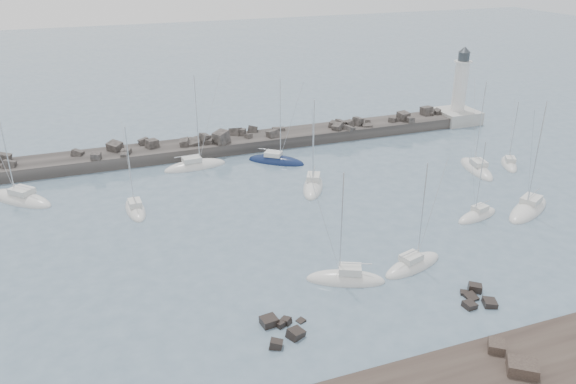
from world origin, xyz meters
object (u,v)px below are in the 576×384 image
object	(u,v)px
sailboat_7	(276,161)
sailboat_11	(509,165)
lighthouse	(458,106)
sailboat_9	(476,169)
sailboat_10	(528,210)
sailboat_6	(413,266)
sailboat_8	(477,216)
sailboat_2	(135,210)
sailboat_5	(313,187)
sailboat_3	(195,167)
sailboat_4	(346,280)
sailboat_1	(21,200)

from	to	relation	value
sailboat_7	sailboat_11	distance (m)	35.22
lighthouse	sailboat_9	world-z (taller)	lighthouse
sailboat_9	sailboat_10	size ratio (longest dim) A/B	0.92
sailboat_6	sailboat_9	size ratio (longest dim) A/B	0.87
sailboat_6	sailboat_10	world-z (taller)	sailboat_10
lighthouse	sailboat_8	size ratio (longest dim) A/B	1.37
sailboat_2	sailboat_5	world-z (taller)	sailboat_5
sailboat_3	sailboat_10	distance (m)	46.44
sailboat_2	sailboat_3	xyz separation A→B (m)	(10.07, 11.96, 0.00)
sailboat_4	sailboat_11	world-z (taller)	sailboat_4
sailboat_5	sailboat_11	size ratio (longest dim) A/B	1.30
sailboat_7	sailboat_8	bearing A→B (deg)	-57.27
sailboat_2	sailboat_7	size ratio (longest dim) A/B	0.84
sailboat_3	sailboat_4	bearing A→B (deg)	-77.85
sailboat_3	sailboat_11	xyz separation A→B (m)	(44.59, -15.68, -0.01)
sailboat_6	sailboat_7	world-z (taller)	sailboat_7
sailboat_6	sailboat_9	distance (m)	30.81
lighthouse	sailboat_11	xyz separation A→B (m)	(-6.04, -21.68, -2.96)
sailboat_3	sailboat_5	xyz separation A→B (m)	(13.58, -13.18, 0.02)
sailboat_8	sailboat_6	bearing A→B (deg)	-152.11
sailboat_8	sailboat_10	xyz separation A→B (m)	(7.07, -0.80, 0.01)
lighthouse	sailboat_7	xyz separation A→B (m)	(-38.55, -8.11, -2.95)
sailboat_1	sailboat_8	xyz separation A→B (m)	(52.72, -24.75, -0.01)
sailboat_8	sailboat_10	world-z (taller)	sailboat_10
sailboat_2	lighthouse	bearing A→B (deg)	16.49
sailboat_1	sailboat_5	size ratio (longest dim) A/B	1.19
sailboat_2	sailboat_6	size ratio (longest dim) A/B	0.95
sailboat_1	sailboat_2	bearing A→B (deg)	-31.21
sailboat_1	sailboat_9	distance (m)	63.54
sailboat_2	sailboat_7	bearing A→B (deg)	23.97
lighthouse	sailboat_7	world-z (taller)	lighthouse
sailboat_1	sailboat_10	size ratio (longest dim) A/B	1.06
sailboat_4	sailboat_7	distance (m)	33.84
sailboat_6	sailboat_10	distance (m)	21.71
sailboat_1	sailboat_2	xyz separation A→B (m)	(13.64, -8.27, -0.01)
lighthouse	sailboat_9	size ratio (longest dim) A/B	1.03
sailboat_9	sailboat_10	world-z (taller)	sailboat_10
sailboat_1	sailboat_9	bearing A→B (deg)	-10.79
lighthouse	sailboat_8	world-z (taller)	lighthouse
sailboat_3	sailboat_7	world-z (taller)	sailboat_3
sailboat_1	lighthouse	bearing A→B (deg)	7.43
sailboat_7	sailboat_9	world-z (taller)	sailboat_9
sailboat_10	sailboat_6	bearing A→B (deg)	-162.75
sailboat_7	sailboat_5	bearing A→B (deg)	-82.30
sailboat_4	sailboat_6	distance (m)	7.67
sailboat_5	sailboat_2	bearing A→B (deg)	177.06
sailboat_3	sailboat_10	xyz separation A→B (m)	(36.07, -29.24, 0.00)
sailboat_2	sailboat_6	bearing A→B (deg)	-43.01
sailboat_11	sailboat_6	bearing A→B (deg)	-145.64
sailboat_6	sailboat_11	world-z (taller)	sailboat_6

